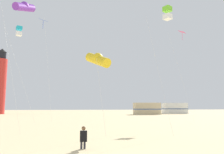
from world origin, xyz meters
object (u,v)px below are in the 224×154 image
(kite_box_cyan, at_px, (19,31))
(rv_van_tan, at_px, (147,109))
(kite_diamond_rainbow, at_px, (182,36))
(kite_flyer_standing, at_px, (83,137))
(kite_tube_gold, at_px, (98,59))
(kite_box_lime, at_px, (167,13))
(rv_van_white, at_px, (175,108))
(lighthouse_distant, at_px, (0,83))
(kite_diamond_blue, at_px, (44,25))
(kite_tube_violet, at_px, (24,7))

(kite_box_cyan, distance_m, rv_van_tan, 35.59)
(kite_diamond_rainbow, bearing_deg, kite_flyer_standing, -128.05)
(kite_box_cyan, height_order, kite_tube_gold, kite_box_cyan)
(kite_flyer_standing, relative_size, kite_box_lime, 0.11)
(kite_box_lime, distance_m, kite_tube_gold, 7.64)
(kite_box_cyan, distance_m, kite_tube_gold, 14.48)
(rv_van_tan, xyz_separation_m, rv_van_white, (8.95, 4.52, 0.00))
(rv_van_white, bearing_deg, kite_box_cyan, -137.89)
(lighthouse_distant, relative_size, rv_van_white, 2.58)
(kite_flyer_standing, bearing_deg, kite_diamond_rainbow, -131.48)
(kite_diamond_blue, bearing_deg, rv_van_tan, 49.30)
(kite_diamond_rainbow, bearing_deg, kite_tube_gold, -134.98)
(kite_box_cyan, xyz_separation_m, kite_diamond_rainbow, (21.38, 2.40, 1.03))
(kite_flyer_standing, height_order, rv_van_white, rv_van_white)
(kite_box_lime, bearing_deg, rv_van_tan, 77.16)
(kite_tube_violet, distance_m, lighthouse_distant, 41.68)
(kite_flyer_standing, height_order, lighthouse_distant, lighthouse_distant)
(kite_diamond_blue, xyz_separation_m, rv_van_tan, (20.33, 23.64, -11.15))
(kite_flyer_standing, xyz_separation_m, kite_tube_gold, (0.92, 4.66, 4.93))
(lighthouse_distant, bearing_deg, rv_van_white, -2.18)
(kite_tube_violet, bearing_deg, kite_box_cyan, 109.92)
(rv_van_white, bearing_deg, rv_van_tan, -154.74)
(rv_van_white, bearing_deg, kite_box_lime, -114.85)
(kite_box_cyan, xyz_separation_m, rv_van_tan, (22.72, 25.69, -9.49))
(kite_box_lime, height_order, kite_diamond_blue, kite_diamond_blue)
(lighthouse_distant, bearing_deg, kite_box_lime, -54.95)
(kite_diamond_rainbow, height_order, rv_van_white, kite_diamond_rainbow)
(kite_flyer_standing, relative_size, kite_box_cyan, 0.10)
(kite_tube_gold, height_order, kite_tube_violet, kite_tube_violet)
(kite_flyer_standing, height_order, kite_tube_violet, kite_tube_violet)
(kite_box_lime, height_order, kite_diamond_rainbow, kite_diamond_rainbow)
(kite_box_cyan, xyz_separation_m, kite_diamond_blue, (2.39, 2.05, 1.66))
(kite_flyer_standing, distance_m, kite_box_cyan, 19.69)
(kite_tube_violet, relative_size, rv_van_tan, 1.80)
(kite_box_lime, height_order, lighthouse_distant, lighthouse_distant)
(kite_flyer_standing, relative_size, kite_tube_gold, 0.19)
(kite_box_lime, height_order, rv_van_white, kite_box_lime)
(rv_van_white, bearing_deg, kite_flyer_standing, -119.37)
(kite_tube_gold, relative_size, rv_van_white, 0.96)
(kite_box_lime, bearing_deg, lighthouse_distant, 125.05)
(lighthouse_distant, bearing_deg, kite_diamond_blue, -61.67)
(kite_flyer_standing, xyz_separation_m, kite_box_lime, (6.95, 6.01, 9.43))
(kite_box_cyan, xyz_separation_m, rv_van_white, (31.66, 30.21, -9.49))
(kite_tube_violet, xyz_separation_m, rv_van_tan, (20.40, 32.08, -9.66))
(rv_van_tan, bearing_deg, lighthouse_distant, 167.67)
(kite_tube_violet, bearing_deg, rv_van_white, 51.28)
(kite_flyer_standing, bearing_deg, kite_tube_violet, -59.88)
(kite_tube_gold, height_order, lighthouse_distant, lighthouse_distant)
(kite_box_lime, height_order, kite_box_cyan, kite_box_cyan)
(kite_diamond_blue, height_order, rv_van_tan, kite_diamond_blue)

